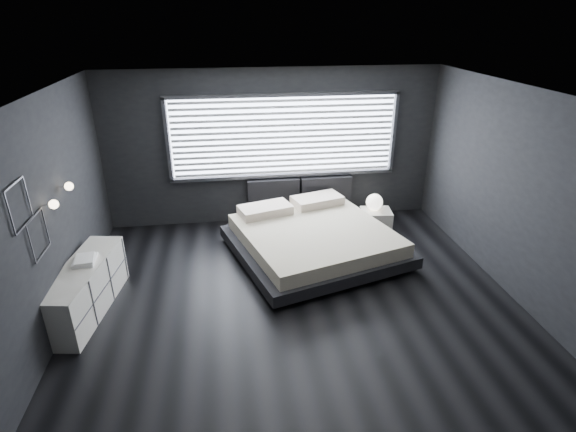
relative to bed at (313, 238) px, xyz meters
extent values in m
plane|color=black|center=(-0.47, -1.24, -0.30)|extent=(6.00, 6.00, 0.00)
plane|color=silver|center=(-0.47, -1.24, 2.50)|extent=(6.00, 6.00, 0.00)
cube|color=black|center=(-0.47, 1.51, 1.10)|extent=(6.00, 0.04, 2.80)
cube|color=black|center=(-0.47, -3.99, 1.10)|extent=(6.00, 0.04, 2.80)
cube|color=black|center=(-3.47, -1.24, 1.10)|extent=(0.04, 5.50, 2.80)
cube|color=black|center=(2.53, -1.24, 1.10)|extent=(0.04, 5.50, 2.80)
cube|color=white|center=(-0.27, 1.49, 1.31)|extent=(4.00, 0.02, 1.38)
cube|color=#47474C|center=(-2.31, 1.46, 1.31)|extent=(0.06, 0.08, 1.48)
cube|color=#47474C|center=(1.77, 1.46, 1.31)|extent=(0.06, 0.08, 1.48)
cube|color=#47474C|center=(-0.27, 1.46, 2.04)|extent=(4.14, 0.08, 0.06)
cube|color=#47474C|center=(-0.27, 1.46, 0.58)|extent=(4.14, 0.08, 0.06)
cube|color=silver|center=(-0.27, 1.43, 1.31)|extent=(3.94, 0.03, 1.32)
cube|color=black|center=(-0.49, 1.40, 0.27)|extent=(0.96, 0.16, 0.52)
cube|color=black|center=(0.51, 1.40, 0.27)|extent=(0.96, 0.16, 0.52)
cylinder|color=silver|center=(-3.42, -1.19, 1.30)|extent=(0.10, 0.02, 0.02)
sphere|color=#FFE5B7|center=(-3.35, -1.19, 1.30)|extent=(0.11, 0.11, 0.11)
cylinder|color=silver|center=(-3.42, -0.59, 1.30)|extent=(0.10, 0.02, 0.02)
sphere|color=#FFE5B7|center=(-3.35, -0.59, 1.30)|extent=(0.11, 0.11, 0.11)
cube|color=#47474C|center=(-3.45, -1.79, 1.78)|extent=(0.01, 0.46, 0.02)
cube|color=#47474C|center=(-3.45, -1.79, 1.32)|extent=(0.01, 0.46, 0.02)
cube|color=#47474C|center=(-3.45, -1.56, 1.55)|extent=(0.01, 0.02, 0.46)
cube|color=#47474C|center=(-3.45, -2.02, 1.55)|extent=(0.01, 0.02, 0.46)
cube|color=#47474C|center=(-3.45, -1.54, 1.31)|extent=(0.01, 0.46, 0.02)
cube|color=#47474C|center=(-3.45, -1.54, 0.85)|extent=(0.01, 0.46, 0.02)
cube|color=#47474C|center=(-3.45, -1.31, 1.08)|extent=(0.01, 0.02, 0.46)
cube|color=#47474C|center=(-3.45, -1.77, 1.08)|extent=(0.01, 0.02, 0.46)
cube|color=black|center=(-0.74, -1.26, -0.25)|extent=(0.17, 0.17, 0.09)
cube|color=black|center=(1.30, -0.65, -0.25)|extent=(0.17, 0.17, 0.09)
cube|color=black|center=(-1.28, 0.57, -0.25)|extent=(0.17, 0.17, 0.09)
cube|color=black|center=(0.76, 1.17, -0.25)|extent=(0.17, 0.17, 0.09)
cube|color=black|center=(0.01, -0.04, -0.12)|extent=(3.03, 2.95, 0.18)
cube|color=#C0B698|center=(0.01, -0.04, 0.08)|extent=(2.73, 2.73, 0.22)
cube|color=beige|center=(-0.72, 0.65, 0.27)|extent=(0.97, 0.70, 0.15)
cube|color=beige|center=(0.25, 0.94, 0.27)|extent=(0.97, 0.70, 0.15)
cube|color=silver|center=(1.36, 0.89, -0.14)|extent=(0.59, 0.51, 0.32)
sphere|color=white|center=(1.32, 0.93, 0.17)|extent=(0.30, 0.30, 0.30)
cube|color=silver|center=(-3.25, -1.06, 0.04)|extent=(0.74, 1.75, 0.68)
cube|color=#47474C|center=(-3.02, -1.10, 0.04)|extent=(0.27, 1.66, 0.66)
cube|color=white|center=(-3.23, -0.95, 0.40)|extent=(0.28, 0.36, 0.04)
cube|color=white|center=(-3.22, -0.97, 0.44)|extent=(0.27, 0.34, 0.03)
camera|label=1|loc=(-1.34, -6.34, 3.35)|focal=28.00mm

